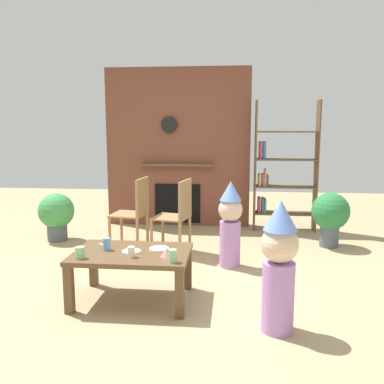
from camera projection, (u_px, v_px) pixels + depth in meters
ground_plane at (172, 288)px, 3.91m from camera, size 12.00×12.00×0.00m
brick_fireplace_feature at (178, 148)px, 6.30m from camera, size 2.20×0.28×2.40m
bookshelf at (280, 172)px, 6.01m from camera, size 0.90×0.28×1.90m
coffee_table at (132, 259)px, 3.59m from camera, size 1.01×0.69×0.45m
paper_cup_near_left at (107, 244)px, 3.62m from camera, size 0.07×0.07×0.11m
paper_cup_near_right at (80, 253)px, 3.39m from camera, size 0.08×0.08×0.10m
paper_cup_center at (131, 252)px, 3.42m from camera, size 0.06×0.06×0.09m
paper_cup_far_left at (173, 256)px, 3.29m from camera, size 0.07×0.07×0.11m
paper_plate_front at (159, 249)px, 3.64m from camera, size 0.18×0.18×0.01m
paper_plate_rear at (132, 251)px, 3.56m from camera, size 0.16×0.16×0.01m
birthday_cake_slice at (167, 252)px, 3.43m from camera, size 0.10×0.10×0.08m
table_fork at (103, 245)px, 3.76m from camera, size 0.12×0.12×0.01m
child_with_cone_hat at (279, 263)px, 3.02m from camera, size 0.28×0.28×1.00m
child_in_pink at (230, 222)px, 4.45m from camera, size 0.26×0.26×0.95m
dining_chair_left at (135, 209)px, 5.09m from camera, size 0.45×0.45×0.90m
dining_chair_middle at (178, 212)px, 4.91m from camera, size 0.48×0.48×0.90m
potted_plant_tall at (330, 214)px, 5.21m from camera, size 0.47×0.47×0.70m
potted_plant_short at (56, 213)px, 5.51m from camera, size 0.47×0.47×0.64m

